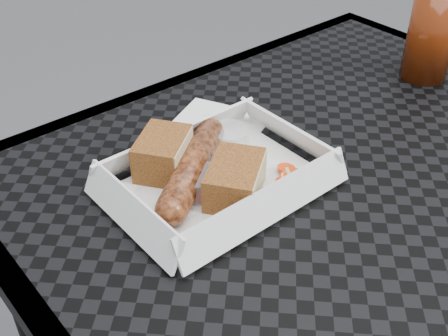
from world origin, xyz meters
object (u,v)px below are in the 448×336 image
food_tray (219,183)px  drink_glass (432,34)px  patio_table (384,243)px  bratwurst (193,167)px

food_tray → drink_glass: drink_glass is taller
drink_glass → food_tray: bearing=-178.9°
patio_table → food_tray: bearing=134.5°
bratwurst → drink_glass: bearing=-2.0°
food_tray → bratwurst: 0.04m
drink_glass → patio_table: bearing=-151.2°
bratwurst → drink_glass: 0.44m
patio_table → bratwurst: (-0.16, 0.17, 0.10)m
food_tray → bratwurst: size_ratio=1.36×
patio_table → bratwurst: 0.25m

